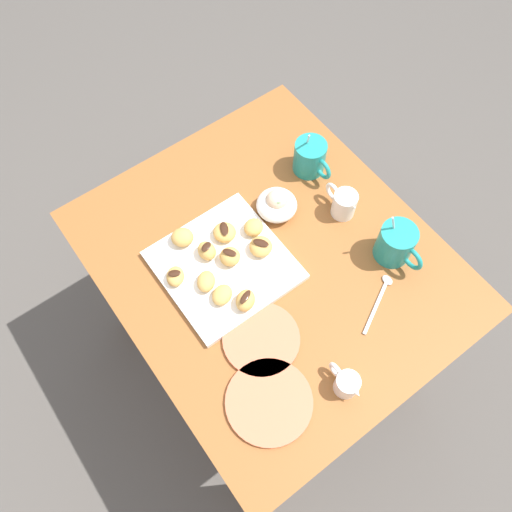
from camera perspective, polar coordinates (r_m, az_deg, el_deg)
name	(u,v)px	position (r m, az deg, el deg)	size (l,w,h in m)	color
ground_plane	(266,348)	(1.92, 1.12, -10.03)	(8.00, 8.00, 0.00)	#514C47
dining_table	(270,284)	(1.39, 1.53, -3.05)	(0.88, 0.75, 0.71)	#935628
pastry_plate_square	(224,265)	(1.25, -3.52, -1.01)	(0.29, 0.29, 0.02)	white
coffee_mug_teal_left	(310,157)	(1.38, 5.98, 10.76)	(0.12, 0.08, 0.14)	teal
coffee_mug_teal_right	(396,243)	(1.27, 15.12, 1.37)	(0.13, 0.09, 0.15)	teal
cream_pitcher_white	(343,202)	(1.32, 9.50, 5.86)	(0.10, 0.06, 0.07)	white
ice_cream_bowl	(277,204)	(1.30, 2.29, 5.72)	(0.10, 0.10, 0.08)	white
chocolate_sauce_pitcher	(347,383)	(1.14, 9.89, -13.58)	(0.09, 0.05, 0.06)	white
saucer_coral_left	(269,402)	(1.14, 1.44, -15.67)	(0.19, 0.19, 0.01)	#E5704C
saucer_coral_right	(261,339)	(1.18, 0.58, -9.07)	(0.17, 0.17, 0.01)	#E5704C
loose_spoon_near_saucer	(380,297)	(1.25, 13.44, -4.36)	(0.08, 0.15, 0.01)	silver
beignet_0	(207,251)	(1.24, -5.40, 0.57)	(0.04, 0.05, 0.04)	#DBA351
chocolate_drizzle_0	(206,247)	(1.22, -5.48, 1.02)	(0.03, 0.02, 0.01)	#381E11
beignet_1	(225,232)	(1.26, -3.46, 2.61)	(0.06, 0.06, 0.03)	#DBA351
chocolate_drizzle_1	(224,229)	(1.25, -3.50, 3.02)	(0.04, 0.02, 0.01)	#381E11
beignet_2	(206,281)	(1.21, -5.49, -2.79)	(0.05, 0.04, 0.03)	#DBA351
beignet_3	(230,257)	(1.23, -2.86, -0.07)	(0.05, 0.05, 0.04)	#DBA351
chocolate_drizzle_3	(230,252)	(1.21, -2.90, 0.39)	(0.03, 0.02, 0.01)	#381E11
beignet_4	(182,237)	(1.26, -8.06, 2.04)	(0.05, 0.05, 0.04)	#DBA351
beignet_5	(261,247)	(1.24, 0.53, 1.04)	(0.06, 0.06, 0.03)	#DBA351
chocolate_drizzle_5	(261,243)	(1.23, 0.54, 1.45)	(0.04, 0.02, 0.01)	#381E11
beignet_6	(222,295)	(1.19, -3.72, -4.27)	(0.04, 0.05, 0.03)	#DBA351
beignet_7	(175,276)	(1.22, -8.82, -2.22)	(0.04, 0.05, 0.03)	#DBA351
chocolate_drizzle_7	(174,273)	(1.21, -8.93, -1.88)	(0.03, 0.02, 0.01)	#381E11
beignet_8	(245,300)	(1.18, -1.16, -4.88)	(0.05, 0.04, 0.04)	#DBA351
chocolate_drizzle_8	(245,297)	(1.16, -1.18, -4.51)	(0.04, 0.01, 0.01)	#381E11
beignet_9	(253,227)	(1.27, -0.28, 3.15)	(0.05, 0.05, 0.03)	#DBA351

